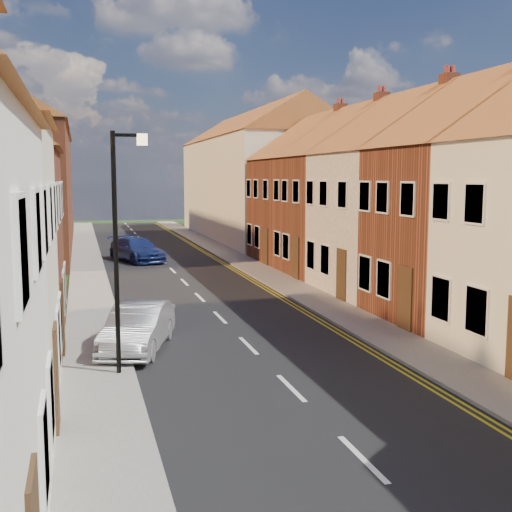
{
  "coord_description": "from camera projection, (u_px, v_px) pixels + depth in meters",
  "views": [
    {
      "loc": [
        -4.73,
        3.98,
        5.02
      ],
      "look_at": [
        1.2,
        25.5,
        2.26
      ],
      "focal_mm": 45.0,
      "sensor_mm": 36.0,
      "label": 1
    }
  ],
  "objects": [
    {
      "name": "cottage_r_pink",
      "position": [
        416.0,
        189.0,
        27.61
      ],
      "size": [
        8.3,
        6.0,
        9.0
      ],
      "color": "#FFE3C9",
      "rests_on": "ground"
    },
    {
      "name": "block_right_far",
      "position": [
        256.0,
        173.0,
        52.48
      ],
      "size": [
        8.3,
        24.2,
        10.5
      ],
      "color": "beige",
      "rests_on": "ground"
    },
    {
      "name": "block_left_far",
      "position": [
        7.0,
        173.0,
        42.79
      ],
      "size": [
        8.3,
        24.2,
        10.5
      ],
      "color": "brown",
      "rests_on": "ground"
    },
    {
      "name": "lamppost",
      "position": [
        119.0,
        237.0,
        15.75
      ],
      "size": [
        0.88,
        0.15,
        6.0
      ],
      "color": "black",
      "rests_on": "pavement_left"
    },
    {
      "name": "cottage_r_cream_far",
      "position": [
        324.0,
        186.0,
        37.94
      ],
      "size": [
        8.3,
        6.0,
        9.0
      ],
      "color": "brown",
      "rests_on": "ground"
    },
    {
      "name": "pavement_left",
      "position": [
        91.0,
        302.0,
        25.59
      ],
      "size": [
        1.8,
        90.0,
        0.12
      ],
      "primitive_type": "cube",
      "color": "#AFA69F",
      "rests_on": "ground"
    },
    {
      "name": "cottage_r_cream_mid",
      "position": [
        494.0,
        192.0,
        22.44
      ],
      "size": [
        8.3,
        5.2,
        9.0
      ],
      "color": "brown",
      "rests_on": "ground"
    },
    {
      "name": "cottage_r_white_far",
      "position": [
        363.0,
        187.0,
        32.77
      ],
      "size": [
        8.3,
        5.2,
        9.0
      ],
      "color": "brown",
      "rests_on": "ground"
    },
    {
      "name": "road",
      "position": [
        200.0,
        297.0,
        26.76
      ],
      "size": [
        7.0,
        90.0,
        0.02
      ],
      "primitive_type": "cube",
      "color": "black",
      "rests_on": "ground"
    },
    {
      "name": "car_far",
      "position": [
        137.0,
        250.0,
        38.14
      ],
      "size": [
        3.51,
        5.24,
        1.41
      ],
      "primitive_type": "imported",
      "rotation": [
        0.0,
        0.0,
        0.35
      ],
      "color": "navy",
      "rests_on": "ground"
    },
    {
      "name": "car_mid",
      "position": [
        138.0,
        328.0,
        18.55
      ],
      "size": [
        2.67,
        4.36,
        1.36
      ],
      "primitive_type": "imported",
      "rotation": [
        0.0,
        0.0,
        -0.32
      ],
      "color": "#9C9DA3",
      "rests_on": "ground"
    },
    {
      "name": "pavement_right",
      "position": [
        299.0,
        291.0,
        27.91
      ],
      "size": [
        1.8,
        90.0,
        0.12
      ],
      "primitive_type": "cube",
      "color": "#AFA69F",
      "rests_on": "ground"
    }
  ]
}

